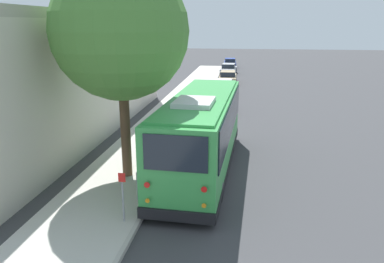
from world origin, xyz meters
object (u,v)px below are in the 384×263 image
Objects in this scene: shuttle_bus at (201,130)px; parked_sedan_tan at (228,78)px; sign_post_far at (137,186)px; parked_sedan_gray at (218,102)px; parked_sedan_white at (223,87)px; street_tree at (121,21)px; parked_sedan_blue at (230,63)px; parked_sedan_silver at (229,69)px; sign_post_near at (123,197)px.

shuttle_bus reaches higher than parked_sedan_tan.
shuttle_bus is 9.72× the size of sign_post_far.
parked_sedan_tan is (12.68, -0.09, 0.00)m from parked_sedan_gray.
shuttle_bus is 2.30× the size of parked_sedan_gray.
parked_sedan_white is at bearing 177.99° from parked_sedan_tan.
street_tree reaches higher than parked_sedan_tan.
parked_sedan_blue is at bearing 0.53° from parked_sedan_tan.
parked_sedan_silver is 2.78× the size of sign_post_near.
parked_sedan_blue is 0.51× the size of street_tree.
parked_sedan_silver is at bearing -2.34° from parked_sedan_gray.
parked_sedan_white is 1.05× the size of parked_sedan_blue.
sign_post_far is (1.52, 0.00, -0.32)m from sign_post_near.
street_tree is (-25.43, 2.77, 5.52)m from parked_sedan_tan.
parked_sedan_white is 21.49m from sign_post_far.
parked_sedan_gray is 12.68m from parked_sedan_tan.
parked_sedan_silver is 0.50× the size of street_tree.
shuttle_bus is 2.17× the size of parked_sedan_blue.
parked_sedan_white is 1.07× the size of parked_sedan_silver.
shuttle_bus is at bearing -29.20° from sign_post_far.
sign_post_far is at bearing 174.97° from parked_sedan_blue.
parked_sedan_gray is 0.48× the size of street_tree.
parked_sedan_gray is at bearing -11.85° from street_tree.
parked_sedan_silver is (31.44, 0.34, -1.21)m from shuttle_bus.
shuttle_bus is 2.18× the size of parked_sedan_tan.
street_tree is (-19.22, 2.67, 5.53)m from parked_sedan_white.
street_tree is at bearing 172.67° from parked_sedan_tan.
parked_sedan_gray is at bearing -176.41° from parked_sedan_silver.
shuttle_bus is 5.21m from sign_post_near.
parked_sedan_tan is at bearing -3.62° from sign_post_far.
sign_post_near reaches higher than parked_sedan_blue.
parked_sedan_gray and parked_sedan_tan have the same top height.
parked_sedan_white is 20.18m from street_tree.
parked_sedan_gray is 2.66× the size of sign_post_near.
parked_sedan_gray is 16.56m from sign_post_near.
street_tree is at bearing 113.05° from shuttle_bus.
parked_sedan_gray is at bearing 3.28° from shuttle_bus.
shuttle_bus is at bearing 177.52° from parked_sedan_blue.
sign_post_near is (-36.24, 1.49, 0.36)m from parked_sedan_silver.
sign_post_near is at bearing -164.72° from street_tree.
parked_sedan_blue is 42.14m from sign_post_far.
parked_sedan_tan is 0.51× the size of street_tree.
street_tree reaches higher than parked_sedan_gray.
parked_sedan_gray is at bearing 178.47° from parked_sedan_tan.
parked_sedan_white is at bearing 177.67° from parked_sedan_blue.
street_tree is 5.56× the size of sign_post_near.
parked_sedan_gray is 4.22× the size of sign_post_far.
sign_post_near reaches higher than parked_sedan_gray.
parked_sedan_gray is (11.67, 0.18, -1.24)m from shuttle_bus.
parked_sedan_blue is at bearing -1.75° from sign_post_near.
parked_sedan_white is 23.01m from sign_post_near.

